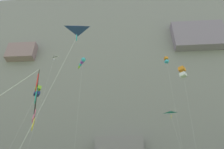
% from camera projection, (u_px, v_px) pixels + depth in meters
% --- Properties ---
extents(cliff_face, '(180.00, 32.18, 75.68)m').
position_uv_depth(cliff_face, '(120.00, 105.00, 72.99)').
color(cliff_face, gray).
rests_on(cliff_face, ground).
extents(kite_delta_mid_left, '(1.88, 2.85, 15.93)m').
position_uv_depth(kite_delta_mid_left, '(172.00, 117.00, 30.37)').
color(kite_delta_mid_left, teal).
rests_on(kite_delta_mid_left, ground).
extents(kite_box_far_right, '(2.64, 4.04, 23.84)m').
position_uv_depth(kite_box_far_right, '(183.00, 72.00, 34.97)').
color(kite_box_far_right, orange).
rests_on(kite_box_far_right, ground).
extents(kite_box_low_left, '(1.85, 6.32, 21.65)m').
position_uv_depth(kite_box_low_left, '(37.00, 91.00, 35.23)').
color(kite_box_low_left, '#8CCC33').
rests_on(kite_box_low_left, ground).
extents(kite_delta_high_right, '(1.60, 2.97, 32.43)m').
position_uv_depth(kite_delta_high_right, '(51.00, 65.00, 45.15)').
color(kite_delta_high_right, white).
rests_on(kite_delta_high_right, ground).
extents(kite_box_mid_center, '(1.07, 2.31, 32.27)m').
position_uv_depth(kite_box_mid_center, '(166.00, 61.00, 45.80)').
color(kite_box_mid_center, orange).
rests_on(kite_box_mid_center, ground).
extents(kite_windsock_high_center, '(2.78, 8.09, 28.58)m').
position_uv_depth(kite_windsock_high_center, '(82.00, 62.00, 40.71)').
color(kite_windsock_high_center, '#38B2D1').
rests_on(kite_windsock_high_center, ground).
extents(kite_banner_upper_right, '(2.79, 6.83, 6.27)m').
position_uv_depth(kite_banner_upper_right, '(29.00, 109.00, 8.60)').
color(kite_banner_upper_right, black).
rests_on(kite_banner_upper_right, ground).
extents(kite_delta_near_cliff, '(2.91, 2.36, 11.86)m').
position_uv_depth(kite_delta_near_cliff, '(75.00, 45.00, 13.72)').
color(kite_delta_near_cliff, navy).
rests_on(kite_delta_near_cliff, ground).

